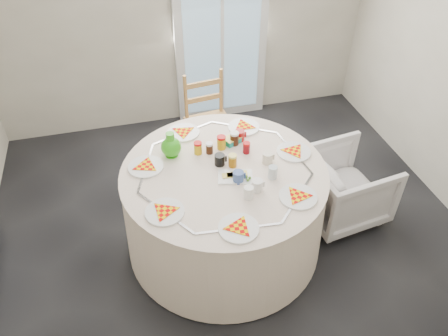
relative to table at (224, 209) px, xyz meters
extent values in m
plane|color=black|center=(0.08, -0.02, -0.38)|extent=(4.00, 4.00, 0.00)
cube|color=#BCB5A3|center=(0.08, 1.98, 0.93)|extent=(4.00, 0.02, 2.60)
cube|color=silver|center=(0.48, 1.93, 0.68)|extent=(1.00, 0.08, 2.10)
cylinder|color=beige|center=(0.00, 0.00, 0.00)|extent=(1.58, 1.58, 0.80)
imported|color=silver|center=(1.08, 0.06, 0.02)|extent=(0.71, 0.75, 0.69)
cube|color=#139889|center=(0.15, 0.32, 0.41)|extent=(0.16, 0.15, 0.05)
camera|label=1|loc=(-0.62, -2.36, 2.46)|focal=35.00mm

